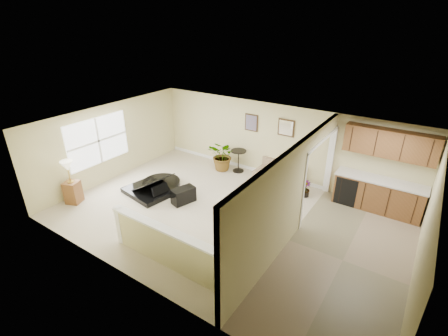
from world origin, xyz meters
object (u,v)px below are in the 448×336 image
Objects in this scene: piano_bench at (183,195)px; small_plant at (305,190)px; accent_table at (238,158)px; palm_plant at (223,156)px; loveseat at (280,173)px; piano at (151,175)px; lamp_stand at (71,185)px.

piano_bench is 3.67m from small_plant.
accent_table is 0.72× the size of palm_plant.
loveseat is 3.07× the size of small_plant.
piano is 1.20× the size of loveseat.
loveseat is at bearing 51.08° from piano.
palm_plant reaches higher than small_plant.
piano is 3.10m from accent_table.
piano is 1.69× the size of palm_plant.
palm_plant is 4.92m from lamp_stand.
loveseat is 1.12m from small_plant.
palm_plant is at bearing 177.00° from small_plant.
accent_table is (0.24, 2.70, 0.28)m from piano_bench.
piano is 1.31m from piano_bench.
piano reaches higher than palm_plant.
accent_table is 0.60× the size of lamp_stand.
palm_plant is (-2.05, -0.25, 0.21)m from loveseat.
piano_bench is at bearing -121.43° from loveseat.
piano is 2.36× the size of accent_table.
accent_table is at bearing -176.46° from loveseat.
palm_plant reaches higher than accent_table.
accent_table is at bearing 56.91° from lamp_stand.
loveseat is at bearing 56.86° from piano_bench.
piano_bench is at bearing -84.03° from palm_plant.
palm_plant is at bearing -158.12° from accent_table.
accent_table is 5.35m from lamp_stand.
piano is at bearing -136.33° from loveseat.
piano is at bearing 51.49° from lamp_stand.
accent_table is at bearing 172.06° from small_plant.
piano is 3.68× the size of small_plant.
lamp_stand is at bearing -143.25° from small_plant.
piano_bench is at bearing -140.49° from small_plant.
loveseat reaches higher than piano_bench.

